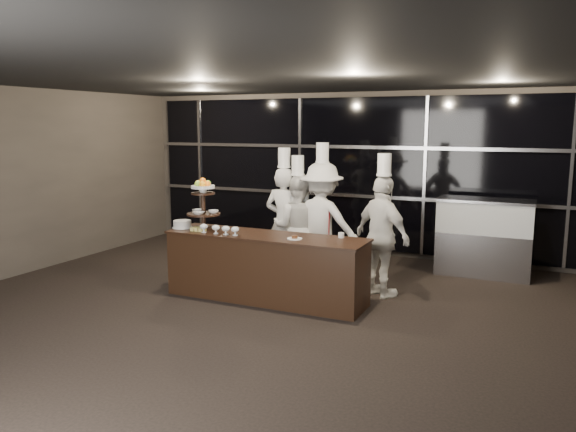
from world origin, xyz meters
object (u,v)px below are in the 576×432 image
at_px(display_stand, 203,200).
at_px(chef_c, 322,222).
at_px(chef_b, 298,227).
at_px(buffet_counter, 266,267).
at_px(chef_d, 382,235).
at_px(layer_cake, 182,224).
at_px(chef_a, 284,221).
at_px(display_case, 484,233).

height_order(display_stand, chef_c, chef_c).
bearing_deg(chef_b, buffet_counter, -88.36).
bearing_deg(chef_d, layer_cake, -162.16).
height_order(chef_a, chef_d, chef_a).
distance_m(display_stand, display_case, 4.50).
relative_size(chef_a, chef_c, 0.96).
bearing_deg(buffet_counter, chef_c, 73.08).
xyz_separation_m(display_stand, layer_cake, (-0.34, -0.05, -0.37)).
relative_size(chef_b, chef_d, 0.96).
xyz_separation_m(buffet_counter, chef_a, (-0.27, 1.18, 0.44)).
height_order(buffet_counter, display_stand, display_stand).
relative_size(display_stand, chef_b, 0.38).
bearing_deg(chef_a, buffet_counter, -76.90).
bearing_deg(display_case, display_stand, -143.76).
height_order(display_stand, layer_cake, display_stand).
distance_m(display_case, chef_c, 2.67).
height_order(layer_cake, chef_d, chef_d).
xyz_separation_m(display_case, chef_a, (-2.87, -1.45, 0.22)).
height_order(layer_cake, chef_b, chef_b).
bearing_deg(buffet_counter, layer_cake, -177.86).
bearing_deg(chef_b, display_case, 29.32).
xyz_separation_m(display_stand, chef_c, (1.36, 1.18, -0.41)).
height_order(display_case, chef_d, chef_d).
xyz_separation_m(layer_cake, chef_a, (1.07, 1.23, -0.07)).
bearing_deg(chef_a, chef_c, 0.39).
relative_size(buffet_counter, layer_cake, 9.47).
height_order(buffet_counter, chef_d, chef_d).
relative_size(chef_a, chef_d, 1.02).
bearing_deg(display_stand, chef_c, 41.01).
height_order(display_case, chef_c, chef_c).
bearing_deg(chef_d, display_case, 56.64).
height_order(layer_cake, chef_c, chef_c).
relative_size(display_stand, layer_cake, 2.48).
bearing_deg(display_case, chef_b, -150.68).
height_order(display_stand, chef_a, chef_a).
bearing_deg(chef_c, chef_b, -176.44).
bearing_deg(chef_a, layer_cake, -130.95).
height_order(display_stand, chef_b, chef_b).
xyz_separation_m(layer_cake, chef_c, (1.70, 1.23, -0.04)).
relative_size(buffet_counter, display_case, 1.93).
xyz_separation_m(chef_a, chef_d, (1.68, -0.34, -0.03)).
bearing_deg(chef_c, chef_a, -179.61).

